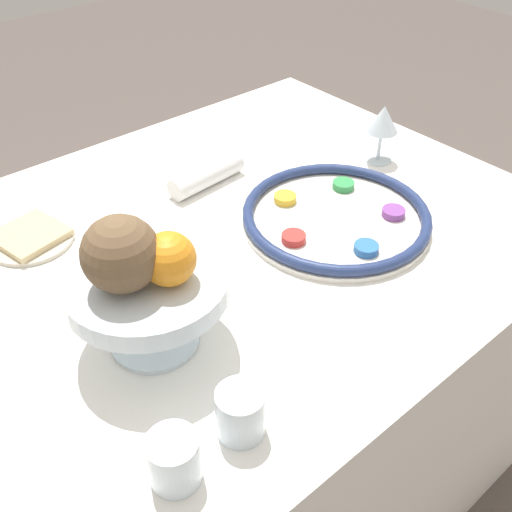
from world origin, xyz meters
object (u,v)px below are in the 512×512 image
at_px(bread_plate, 31,237).
at_px(cup_mid, 240,413).
at_px(seder_plate, 336,216).
at_px(fruit_stand, 148,290).
at_px(wine_glass, 382,121).
at_px(napkin_roll, 207,175).
at_px(cup_near, 174,460).
at_px(orange_fruit, 169,259).
at_px(coconut, 121,254).

relative_size(bread_plate, cup_mid, 2.15).
distance_m(seder_plate, fruit_stand, 0.43).
distance_m(seder_plate, wine_glass, 0.27).
height_order(wine_glass, napkin_roll, wine_glass).
xyz_separation_m(fruit_stand, cup_near, (0.10, 0.20, -0.07)).
height_order(seder_plate, orange_fruit, orange_fruit).
relative_size(seder_plate, wine_glass, 2.77).
bearing_deg(cup_near, cup_mid, -179.41).
height_order(seder_plate, fruit_stand, fruit_stand).
height_order(orange_fruit, bread_plate, orange_fruit).
bearing_deg(orange_fruit, wine_glass, -164.84).
height_order(napkin_roll, cup_near, cup_near).
xyz_separation_m(seder_plate, bread_plate, (0.45, -0.31, -0.01)).
relative_size(fruit_stand, coconut, 2.22).
bearing_deg(wine_glass, napkin_roll, -24.39).
bearing_deg(coconut, seder_plate, -175.48).
distance_m(napkin_roll, cup_near, 0.65).
height_order(seder_plate, wine_glass, wine_glass).
relative_size(orange_fruit, bread_plate, 0.49).
height_order(coconut, bread_plate, coconut).
xyz_separation_m(seder_plate, orange_fruit, (0.40, 0.07, 0.15)).
bearing_deg(coconut, fruit_stand, 178.97).
bearing_deg(seder_plate, fruit_stand, 4.91).
relative_size(seder_plate, napkin_roll, 2.02).
xyz_separation_m(seder_plate, fruit_stand, (0.42, 0.04, 0.09)).
bearing_deg(bread_plate, napkin_roll, 171.63).
xyz_separation_m(orange_fruit, napkin_roll, (-0.30, -0.33, -0.14)).
distance_m(coconut, cup_near, 0.26).
xyz_separation_m(bread_plate, cup_near, (0.07, 0.55, 0.03)).
height_order(orange_fruit, cup_mid, orange_fruit).
height_order(seder_plate, cup_mid, cup_mid).
distance_m(wine_glass, cup_near, 0.83).
distance_m(coconut, bread_plate, 0.39).
distance_m(fruit_stand, coconut, 0.08).
bearing_deg(cup_mid, orange_fruit, -97.40).
xyz_separation_m(seder_plate, wine_glass, (-0.24, -0.11, 0.08)).
xyz_separation_m(cup_near, cup_mid, (-0.10, -0.00, 0.00)).
relative_size(seder_plate, cup_near, 4.94).
height_order(wine_glass, bread_plate, wine_glass).
distance_m(orange_fruit, coconut, 0.06).
bearing_deg(seder_plate, napkin_roll, -68.61).
bearing_deg(coconut, cup_mid, 97.77).
xyz_separation_m(fruit_stand, napkin_roll, (-0.32, -0.30, -0.08)).
bearing_deg(fruit_stand, orange_fruit, 123.19).
distance_m(wine_glass, bread_plate, 0.73).
relative_size(coconut, cup_mid, 1.46).
height_order(bread_plate, cup_mid, cup_mid).
bearing_deg(cup_mid, napkin_roll, -122.68).
height_order(seder_plate, bread_plate, seder_plate).
height_order(bread_plate, napkin_roll, napkin_roll).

